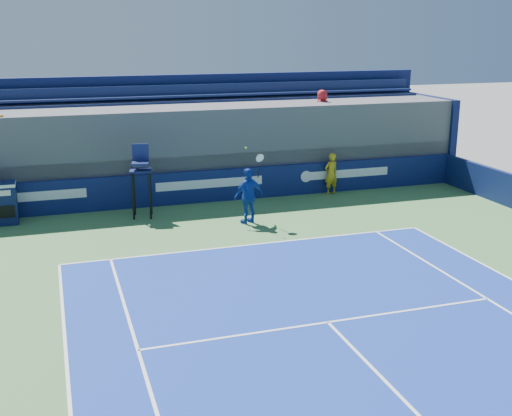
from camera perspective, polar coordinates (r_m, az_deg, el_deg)
name	(u,v)px	position (r m, az deg, el deg)	size (l,w,h in m)	color
ball_person	(331,174)	(24.86, 6.69, 3.05)	(0.59, 0.38, 1.60)	gold
back_hoarding	(209,186)	(23.69, -4.16, 1.96)	(20.40, 0.21, 1.20)	#0D174B
umpire_chair	(141,173)	(21.83, -10.19, 3.07)	(0.82, 0.82, 2.48)	black
tennis_player	(249,196)	(20.88, -0.65, 1.09)	(1.16, 0.74, 2.57)	#123698
stadium_seating	(196,144)	(25.40, -5.34, 5.69)	(21.00, 4.05, 4.40)	#525257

